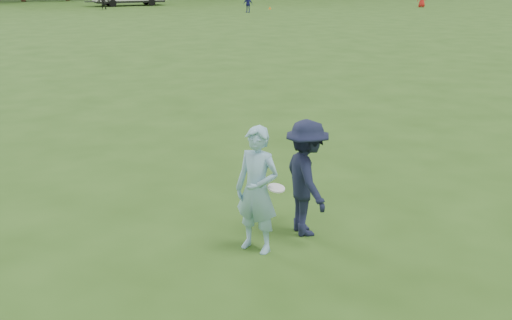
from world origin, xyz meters
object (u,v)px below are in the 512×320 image
object	(u,v)px
player_far_b	(248,4)
field_cone	(270,8)
defender	(306,178)
thrower	(257,190)
player_far_d	(104,2)

from	to	relation	value
player_far_b	field_cone	size ratio (longest dim) A/B	5.24
defender	field_cone	bearing A→B (deg)	-17.06
thrower	player_far_d	bearing A→B (deg)	137.40
player_far_d	field_cone	size ratio (longest dim) A/B	5.23
thrower	player_far_b	size ratio (longest dim) A/B	1.28
player_far_d	defender	bearing A→B (deg)	-102.47
thrower	player_far_d	xyz separation A→B (m)	(9.17, 56.87, -0.22)
player_far_d	field_cone	world-z (taller)	player_far_d
field_cone	defender	bearing A→B (deg)	-115.75
defender	player_far_d	distance (m)	57.24
defender	field_cone	size ratio (longest dim) A/B	6.52
player_far_b	thrower	bearing A→B (deg)	-75.75
player_far_d	field_cone	xyz separation A→B (m)	(15.69, -7.20, -0.63)
field_cone	player_far_b	bearing A→B (deg)	-141.39
thrower	player_far_d	world-z (taller)	thrower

